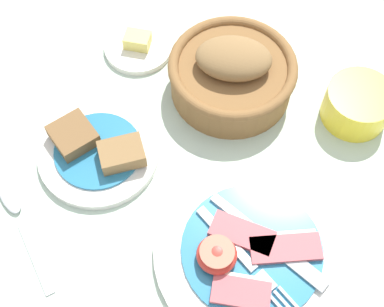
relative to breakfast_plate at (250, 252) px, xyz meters
The scene contains 7 objects.
ground_plane 0.07m from the breakfast_plate, 156.46° to the left, with size 3.00×3.00×0.00m, color #B7CCB7.
breakfast_plate is the anchor object (origin of this frame).
bread_plate 0.26m from the breakfast_plate, 167.85° to the left, with size 0.17×0.17×0.04m.
sugar_cup 0.28m from the breakfast_plate, 75.93° to the left, with size 0.10×0.10×0.06m.
bread_basket 0.27m from the breakfast_plate, 116.68° to the left, with size 0.19×0.19×0.10m.
butter_dish 0.38m from the breakfast_plate, 138.46° to the left, with size 0.11×0.11×0.03m.
teaspoon_by_saucer 0.32m from the breakfast_plate, 167.78° to the right, with size 0.16×0.13×0.01m.
Camera 1 is at (0.09, -0.26, 0.68)m, focal length 50.00 mm.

